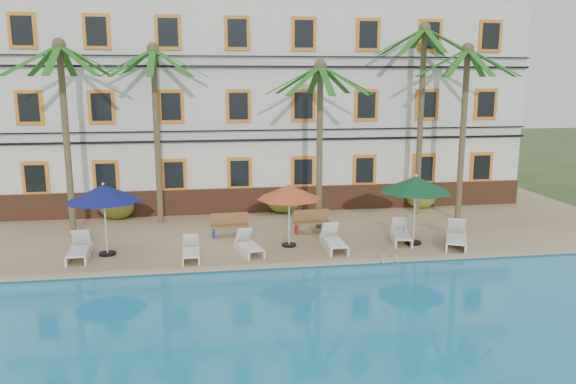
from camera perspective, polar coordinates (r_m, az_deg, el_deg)
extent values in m
plane|color=#384C23|center=(20.16, 0.79, -7.28)|extent=(100.00, 100.00, 0.00)
cube|color=tan|center=(24.86, -1.10, -3.35)|extent=(30.00, 12.00, 0.25)
cube|color=#1883B9|center=(13.80, 5.77, -16.11)|extent=(26.00, 12.00, 0.20)
cube|color=tan|center=(19.23, 1.24, -7.34)|extent=(30.00, 0.35, 0.06)
cube|color=silver|center=(29.02, -2.46, 9.03)|extent=(25.00, 6.00, 10.00)
cube|color=brown|center=(26.56, -1.66, -0.77)|extent=(25.00, 0.12, 1.20)
cube|color=orange|center=(27.15, -24.26, 1.27)|extent=(1.15, 0.10, 1.50)
cube|color=black|center=(27.10, -24.29, 1.25)|extent=(0.85, 0.04, 1.20)
cube|color=orange|center=(26.49, -18.00, 1.50)|extent=(1.15, 0.10, 1.50)
cube|color=black|center=(26.45, -18.02, 1.48)|extent=(0.85, 0.04, 1.20)
cube|color=orange|center=(26.17, -11.51, 1.71)|extent=(1.15, 0.10, 1.50)
cube|color=black|center=(26.12, -11.52, 1.69)|extent=(0.85, 0.04, 1.20)
cube|color=orange|center=(26.19, -4.94, 1.91)|extent=(1.15, 0.10, 1.50)
cube|color=black|center=(26.14, -4.93, 1.89)|extent=(0.85, 0.04, 1.20)
cube|color=orange|center=(26.55, 1.54, 2.08)|extent=(1.15, 0.10, 1.50)
cube|color=black|center=(26.50, 1.55, 2.06)|extent=(0.85, 0.04, 1.20)
cube|color=orange|center=(27.23, 7.76, 2.21)|extent=(1.15, 0.10, 1.50)
cube|color=black|center=(27.19, 7.79, 2.20)|extent=(0.85, 0.04, 1.20)
cube|color=orange|center=(28.22, 13.62, 2.32)|extent=(1.15, 0.10, 1.50)
cube|color=black|center=(28.18, 13.66, 2.30)|extent=(0.85, 0.04, 1.20)
cube|color=orange|center=(29.49, 19.03, 2.39)|extent=(1.15, 0.10, 1.50)
cube|color=black|center=(29.44, 19.08, 2.38)|extent=(0.85, 0.04, 1.20)
cube|color=orange|center=(26.83, -24.80, 7.80)|extent=(1.15, 0.10, 1.50)
cube|color=black|center=(26.78, -24.83, 7.79)|extent=(0.85, 0.04, 1.20)
cube|color=orange|center=(26.17, -18.42, 8.20)|extent=(1.15, 0.10, 1.50)
cube|color=black|center=(26.12, -18.44, 8.19)|extent=(0.85, 0.04, 1.20)
cube|color=orange|center=(25.84, -11.79, 8.50)|extent=(1.15, 0.10, 1.50)
cube|color=black|center=(25.79, -11.79, 8.50)|extent=(0.85, 0.04, 1.20)
cube|color=orange|center=(25.86, -5.06, 8.70)|extent=(1.15, 0.10, 1.50)
cube|color=black|center=(25.81, -5.05, 8.69)|extent=(0.85, 0.04, 1.20)
cube|color=orange|center=(26.22, 1.57, 8.77)|extent=(1.15, 0.10, 1.50)
cube|color=black|center=(26.17, 1.59, 8.77)|extent=(0.85, 0.04, 1.20)
cube|color=orange|center=(26.92, 7.94, 8.74)|extent=(1.15, 0.10, 1.50)
cube|color=black|center=(26.87, 7.97, 8.73)|extent=(0.85, 0.04, 1.20)
cube|color=orange|center=(27.92, 13.92, 8.61)|extent=(1.15, 0.10, 1.50)
cube|color=black|center=(27.87, 13.96, 8.60)|extent=(0.85, 0.04, 1.20)
cube|color=orange|center=(29.20, 19.43, 8.41)|extent=(1.15, 0.10, 1.50)
cube|color=black|center=(29.15, 19.48, 8.40)|extent=(0.85, 0.04, 1.20)
cube|color=orange|center=(26.88, -25.39, 14.61)|extent=(1.15, 0.10, 1.50)
cube|color=black|center=(26.83, -25.42, 14.61)|extent=(0.85, 0.04, 1.20)
cube|color=orange|center=(26.21, -18.88, 15.19)|extent=(1.15, 0.10, 1.50)
cube|color=black|center=(26.17, -18.90, 15.19)|extent=(0.85, 0.04, 1.20)
cube|color=orange|center=(25.89, -12.08, 15.59)|extent=(1.15, 0.10, 1.50)
cube|color=black|center=(25.84, -12.09, 15.60)|extent=(0.85, 0.04, 1.20)
cube|color=orange|center=(25.91, -5.19, 15.78)|extent=(1.15, 0.10, 1.50)
cube|color=black|center=(25.86, -5.18, 15.79)|extent=(0.85, 0.04, 1.20)
cube|color=orange|center=(26.27, 1.61, 15.76)|extent=(1.15, 0.10, 1.50)
cube|color=black|center=(26.22, 1.63, 15.77)|extent=(0.85, 0.04, 1.20)
cube|color=orange|center=(26.96, 8.14, 15.55)|extent=(1.15, 0.10, 1.50)
cube|color=black|center=(26.91, 8.17, 15.55)|extent=(0.85, 0.04, 1.20)
cube|color=orange|center=(27.96, 14.25, 15.17)|extent=(1.15, 0.10, 1.50)
cube|color=black|center=(27.92, 14.29, 15.17)|extent=(0.85, 0.04, 1.20)
cube|color=orange|center=(29.24, 19.86, 14.67)|extent=(1.15, 0.10, 1.50)
cube|color=black|center=(29.19, 19.91, 14.68)|extent=(0.85, 0.04, 1.20)
cube|color=black|center=(25.97, -1.66, 5.32)|extent=(25.00, 0.08, 0.10)
cube|color=black|center=(25.92, -1.67, 6.31)|extent=(25.00, 0.08, 0.06)
cube|color=black|center=(25.83, -1.70, 12.62)|extent=(25.00, 0.08, 0.10)
cube|color=black|center=(25.84, -1.71, 13.61)|extent=(25.00, 0.08, 0.06)
cylinder|color=brown|center=(23.41, -21.55, 4.56)|extent=(0.26, 0.26, 7.48)
sphere|color=brown|center=(23.31, -22.24, 13.71)|extent=(0.50, 0.50, 0.50)
cube|color=#1C6317|center=(24.37, -21.53, 12.27)|extent=(0.28, 2.23, 1.18)
cube|color=#1C6317|center=(24.23, -23.55, 12.13)|extent=(1.78, 1.78, 1.18)
cube|color=#1C6317|center=(23.56, -24.82, 12.07)|extent=(2.23, 0.28, 1.18)
cube|color=#1C6317|center=(22.72, -24.56, 12.15)|extent=(1.78, 1.78, 1.18)
cube|color=#1C6317|center=(22.21, -22.79, 12.33)|extent=(0.28, 2.23, 1.18)
cube|color=#1C6317|center=(22.35, -20.60, 12.48)|extent=(1.78, 1.78, 1.18)
cube|color=#1C6317|center=(23.06, -19.39, 12.51)|extent=(2.23, 0.28, 1.18)
cube|color=#1C6317|center=(23.89, -19.83, 12.42)|extent=(1.78, 1.78, 1.18)
cylinder|color=brown|center=(24.70, -13.16, 5.35)|extent=(0.26, 0.26, 7.45)
sphere|color=brown|center=(24.61, -13.57, 14.00)|extent=(0.50, 0.50, 0.50)
cube|color=#1C6317|center=(25.69, -13.30, 12.60)|extent=(0.28, 2.23, 1.18)
cube|color=#1C6317|center=(25.44, -15.16, 12.53)|extent=(1.78, 1.78, 1.18)
cube|color=#1C6317|center=(24.70, -16.13, 12.52)|extent=(2.23, 0.28, 1.18)
cube|color=#1C6317|center=(23.88, -15.58, 12.60)|extent=(1.78, 1.78, 1.18)
cube|color=#1C6317|center=(23.48, -13.72, 12.72)|extent=(0.28, 2.23, 1.18)
cube|color=#1C6317|center=(23.75, -11.73, 12.79)|extent=(1.78, 1.78, 1.18)
cube|color=#1C6317|center=(24.52, -10.86, 12.77)|extent=(2.23, 0.28, 1.18)
cube|color=#1C6317|center=(25.32, -11.55, 12.70)|extent=(1.78, 1.78, 1.18)
cylinder|color=brown|center=(23.23, 3.22, 4.40)|extent=(0.26, 0.26, 6.75)
sphere|color=brown|center=(23.06, 3.31, 12.75)|extent=(0.50, 0.50, 0.50)
cube|color=#1C6317|center=(24.14, 2.74, 11.33)|extent=(0.28, 2.23, 1.18)
cube|color=#1C6317|center=(23.68, 1.00, 11.34)|extent=(1.78, 1.78, 1.18)
cube|color=#1C6317|center=(22.85, 0.52, 11.34)|extent=(2.23, 0.28, 1.18)
cube|color=#1C6317|center=(22.14, 1.70, 11.33)|extent=(1.78, 1.78, 1.18)
cube|color=#1C6317|center=(21.97, 3.90, 11.31)|extent=(0.28, 2.23, 1.18)
cube|color=#1C6317|center=(22.47, 5.71, 11.28)|extent=(1.78, 1.78, 1.18)
cube|color=#1C6317|center=(23.31, 6.02, 11.28)|extent=(2.23, 0.28, 1.18)
cube|color=#1C6317|center=(24.00, 4.77, 11.30)|extent=(1.78, 1.78, 1.18)
cylinder|color=brown|center=(26.32, 13.30, 6.75)|extent=(0.26, 0.26, 8.41)
sphere|color=brown|center=(26.33, 13.74, 15.91)|extent=(0.50, 0.50, 0.50)
cube|color=#1C6317|center=(27.32, 12.77, 14.57)|extent=(0.28, 2.23, 1.18)
cube|color=#1C6317|center=(26.74, 11.41, 14.69)|extent=(1.78, 1.78, 1.18)
cube|color=#1C6317|center=(25.90, 11.32, 14.81)|extent=(2.23, 0.28, 1.18)
cube|color=#1C6317|center=(25.28, 12.66, 14.84)|extent=(1.78, 1.78, 1.18)
cube|color=#1C6317|center=(25.27, 14.65, 14.76)|extent=(0.28, 2.23, 1.18)
cube|color=#1C6317|center=(25.88, 16.01, 14.60)|extent=(1.78, 1.78, 1.18)
cube|color=#1C6317|center=(26.72, 15.95, 14.49)|extent=(2.23, 0.28, 1.18)
cube|color=#1C6317|center=(27.31, 14.61, 14.48)|extent=(1.78, 1.78, 1.18)
cylinder|color=brown|center=(25.50, 17.31, 5.33)|extent=(0.26, 0.26, 7.46)
sphere|color=brown|center=(25.41, 17.82, 13.71)|extent=(0.50, 0.50, 0.50)
cube|color=#1C6317|center=(26.39, 16.66, 12.42)|extent=(0.28, 2.23, 1.18)
cube|color=#1C6317|center=(25.77, 15.35, 12.53)|extent=(1.78, 1.78, 1.18)
cube|color=#1C6317|center=(24.92, 15.40, 12.57)|extent=(2.23, 0.28, 1.18)
cube|color=#1C6317|center=(24.34, 16.87, 12.53)|extent=(1.78, 1.78, 1.18)
cube|color=#1C6317|center=(24.40, 18.91, 12.41)|extent=(0.28, 2.23, 1.18)
cube|color=#1C6317|center=(25.05, 20.19, 12.28)|extent=(1.78, 1.78, 1.18)
cube|color=#1C6317|center=(25.89, 19.99, 12.24)|extent=(2.23, 0.28, 1.18)
cube|color=#1C6317|center=(26.44, 18.54, 12.31)|extent=(1.78, 1.78, 1.18)
ellipsoid|color=#215E1B|center=(26.34, -17.01, -1.49)|extent=(1.50, 0.90, 1.10)
ellipsoid|color=#215E1B|center=(26.31, -0.46, -1.00)|extent=(1.50, 0.90, 1.10)
ellipsoid|color=#215E1B|center=(28.08, 13.42, -0.52)|extent=(1.50, 0.90, 1.10)
cylinder|color=black|center=(21.31, -17.86, -5.97)|extent=(0.59, 0.59, 0.08)
cylinder|color=silver|center=(20.99, -18.06, -2.77)|extent=(0.06, 0.06, 2.54)
cone|color=navy|center=(20.78, -18.24, -0.08)|extent=(2.65, 2.65, 0.58)
sphere|color=silver|center=(20.72, -18.29, 0.78)|extent=(0.10, 0.10, 0.10)
cylinder|color=black|center=(21.33, 0.11, -5.40)|extent=(0.55, 0.55, 0.08)
cylinder|color=silver|center=(21.03, 0.11, -2.44)|extent=(0.06, 0.06, 2.34)
cone|color=#BD4D25|center=(20.83, 0.11, 0.03)|extent=(2.44, 2.44, 0.54)
sphere|color=silver|center=(20.77, 0.11, 0.83)|extent=(0.10, 0.10, 0.10)
cylinder|color=black|center=(22.15, 12.60, -5.03)|extent=(0.61, 0.61, 0.09)
cylinder|color=silver|center=(21.83, 12.74, -1.87)|extent=(0.06, 0.06, 2.60)
cone|color=#0E4525|center=(21.62, 12.86, 0.79)|extent=(2.71, 2.71, 0.60)
sphere|color=silver|center=(21.57, 12.90, 1.64)|extent=(0.10, 0.10, 0.10)
cube|color=white|center=(20.91, -20.55, -5.67)|extent=(0.70, 1.38, 0.06)
cube|color=white|center=(21.73, -20.26, -4.36)|extent=(0.65, 0.53, 0.67)
cube|color=white|center=(21.25, -21.25, -5.94)|extent=(0.18, 1.91, 0.31)
cube|color=white|center=(21.16, -19.59, -5.90)|extent=(0.18, 1.91, 0.31)
cube|color=white|center=(19.89, -9.84, -6.09)|extent=(0.55, 1.17, 0.05)
cube|color=white|center=(20.60, -9.85, -4.88)|extent=(0.54, 0.43, 0.58)
cube|color=white|center=(20.15, -10.58, -6.33)|extent=(0.07, 1.65, 0.27)
cube|color=white|center=(20.15, -9.05, -6.29)|extent=(0.07, 1.65, 0.27)
cube|color=white|center=(20.26, -3.79, -5.56)|extent=(0.85, 1.33, 0.06)
cube|color=white|center=(20.98, -4.56, -4.36)|extent=(0.66, 0.58, 0.61)
cube|color=white|center=(20.44, -4.75, -5.90)|extent=(0.48, 1.71, 0.28)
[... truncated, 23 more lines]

